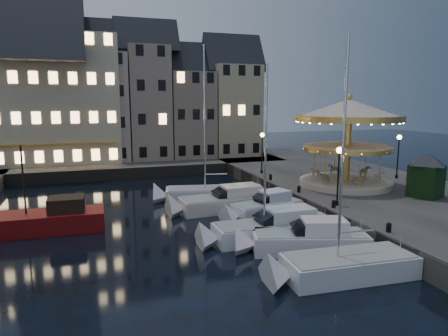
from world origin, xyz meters
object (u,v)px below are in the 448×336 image
object	(u,v)px
bollard_d	(271,177)
motorboat_c	(270,229)
streetlamp_d	(398,150)
bollard_b	(334,203)
motorboat_f	(208,194)
motorboat_d	(263,209)
streetlamp_b	(339,168)
ticket_kiosk	(427,167)
motorboat_a	(338,268)
streetlamp_c	(262,147)
carousel	(348,126)
bollard_a	(389,227)
motorboat_e	(225,202)
red_fishing_boat	(46,221)
motorboat_b	(303,241)
bollard_c	(299,189)

from	to	relation	value
bollard_d	motorboat_c	xyz separation A→B (m)	(-5.38, -11.71, -0.92)
streetlamp_d	motorboat_c	distance (m)	19.64
bollard_b	motorboat_f	size ratio (longest dim) A/B	0.04
streetlamp_d	motorboat_d	size ratio (longest dim) A/B	0.64
streetlamp_b	bollard_d	world-z (taller)	streetlamp_b
bollard_d	ticket_kiosk	distance (m)	13.23
streetlamp_d	bollard_b	size ratio (longest dim) A/B	7.32
bollard_b	motorboat_a	bearing A→B (deg)	-121.38
streetlamp_c	motorboat_c	xyz separation A→B (m)	(-5.98, -15.21, -3.34)
bollard_d	carousel	xyz separation A→B (m)	(5.22, -4.31, 4.93)
motorboat_d	bollard_d	bearing A→B (deg)	61.47
bollard_b	motorboat_a	world-z (taller)	motorboat_a
bollard_a	bollard_d	xyz separation A→B (m)	(0.00, 16.00, 0.00)
streetlamp_b	motorboat_a	bearing A→B (deg)	-122.92
motorboat_a	motorboat_f	bearing A→B (deg)	96.22
carousel	motorboat_f	bearing A→B (deg)	163.15
streetlamp_c	motorboat_e	xyz separation A→B (m)	(-6.57, -7.83, -3.37)
motorboat_f	ticket_kiosk	xyz separation A→B (m)	(14.89, -9.11, 3.10)
bollard_a	red_fishing_boat	xyz separation A→B (m)	(-18.97, 10.35, -0.90)
motorboat_b	motorboat_d	xyz separation A→B (m)	(0.57, 7.07, -0.01)
bollard_c	motorboat_b	bearing A→B (deg)	-117.08
bollard_c	carousel	distance (m)	7.28
streetlamp_c	bollard_c	xyz separation A→B (m)	(-0.60, -9.00, -2.41)
motorboat_a	red_fishing_boat	world-z (taller)	motorboat_a
red_fishing_boat	ticket_kiosk	size ratio (longest dim) A/B	2.01
streetlamp_b	bollard_a	size ratio (longest dim) A/B	7.32
red_fishing_boat	bollard_c	bearing A→B (deg)	0.45
motorboat_c	red_fishing_boat	xyz separation A→B (m)	(-13.58, 6.06, 0.02)
motorboat_c	carousel	size ratio (longest dim) A/B	1.32
carousel	streetlamp_b	bearing A→B (deg)	-129.06
streetlamp_b	motorboat_e	size ratio (longest dim) A/B	0.46
streetlamp_c	motorboat_a	distance (m)	22.25
streetlamp_b	red_fishing_boat	bearing A→B (deg)	167.46
streetlamp_b	motorboat_a	size ratio (longest dim) A/B	0.33
bollard_d	motorboat_d	distance (m)	8.17
streetlamp_c	streetlamp_d	size ratio (longest dim) A/B	1.00
bollard_b	carousel	world-z (taller)	carousel
motorboat_e	streetlamp_b	bearing A→B (deg)	-40.80
streetlamp_c	ticket_kiosk	world-z (taller)	streetlamp_c
motorboat_b	bollard_c	bearing A→B (deg)	62.92
motorboat_f	streetlamp_b	bearing A→B (deg)	-52.90
streetlamp_d	bollard_c	size ratio (longest dim) A/B	7.32
streetlamp_c	motorboat_e	world-z (taller)	streetlamp_c
motorboat_b	motorboat_c	distance (m)	2.66
bollard_b	carousel	distance (m)	9.48
streetlamp_b	bollard_c	world-z (taller)	streetlamp_b
bollard_b	bollard_a	bearing A→B (deg)	-90.00
motorboat_d	streetlamp_b	bearing A→B (deg)	-32.67
streetlamp_b	motorboat_f	world-z (taller)	motorboat_f
motorboat_d	motorboat_e	xyz separation A→B (m)	(-2.10, 2.80, 0.01)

